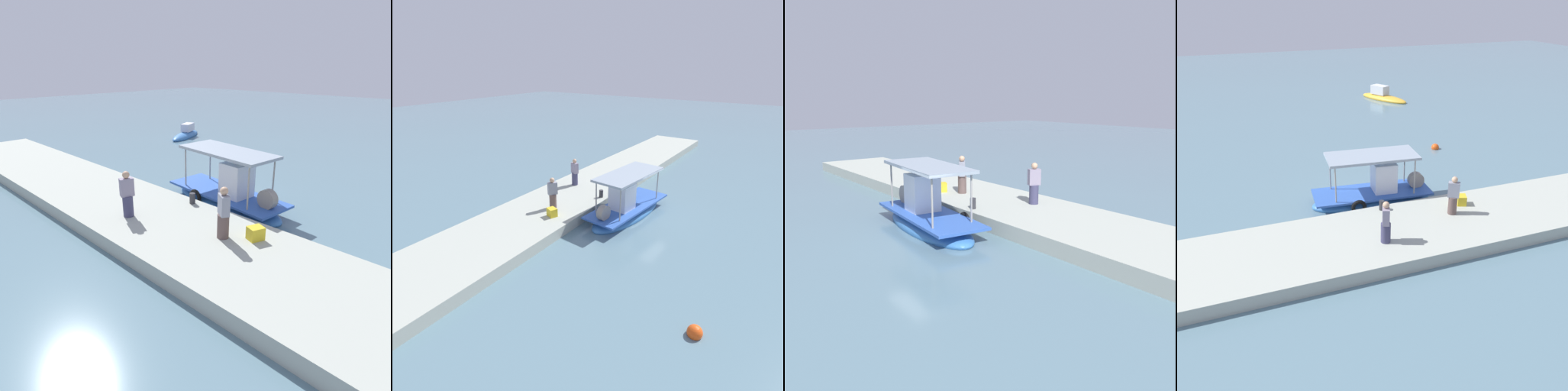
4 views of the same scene
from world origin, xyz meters
TOP-DOWN VIEW (x-y plane):
  - ground_plane at (0.00, 0.00)m, footprint 120.00×120.00m
  - dock_quay at (0.00, -4.40)m, footprint 36.00×4.57m
  - main_fishing_boat at (1.03, -0.61)m, footprint 6.22×2.64m
  - fisherman_near_bollard at (-0.17, -5.11)m, footprint 0.51×0.57m
  - fisherman_by_crate at (3.52, -3.95)m, footprint 0.57×0.55m
  - mooring_bollard at (0.69, -2.52)m, footprint 0.24×0.24m
  - cargo_crate at (4.38, -3.31)m, footprint 0.56×0.62m
  - marker_buoy at (7.69, 5.38)m, footprint 0.51×0.51m

SIDE VIEW (x-z plane):
  - ground_plane at x=0.00m, z-range 0.00..0.00m
  - marker_buoy at x=7.69m, z-range -0.15..0.36m
  - dock_quay at x=0.00m, z-range 0.00..0.57m
  - main_fishing_boat at x=1.03m, z-range -0.98..1.89m
  - mooring_bollard at x=0.69m, z-range 0.57..1.02m
  - cargo_crate at x=4.38m, z-range 0.57..1.02m
  - fisherman_near_bollard at x=-0.17m, z-range 0.49..2.27m
  - fisherman_by_crate at x=3.52m, z-range 0.49..2.27m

